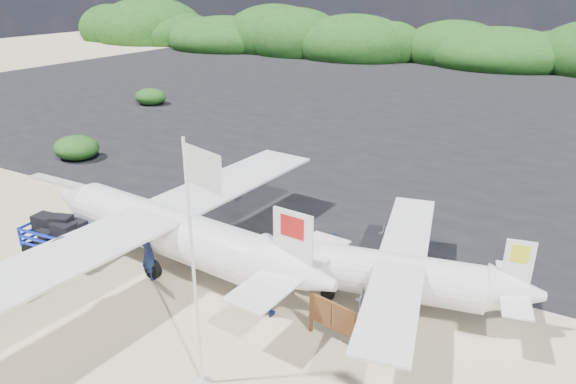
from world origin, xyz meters
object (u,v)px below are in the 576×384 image
crew_a (148,255)px  aircraft_small (295,96)px  baggage_cart (65,257)px  crew_c (268,292)px  flagpole (203,383)px  crew_b (332,258)px  signboard (331,341)px

crew_a → aircraft_small: 29.02m
baggage_cart → crew_c: size_ratio=1.75×
crew_a → baggage_cart: bearing=24.1°
flagpole → crew_b: size_ratio=3.65×
crew_b → crew_a: bearing=44.6°
baggage_cart → crew_b: size_ratio=1.65×
baggage_cart → signboard: 9.90m
signboard → crew_c: bearing=-173.5°
crew_b → flagpole: bearing=99.4°
crew_a → crew_c: crew_a is taller
flagpole → signboard: 3.48m
flagpole → crew_a: flagpole is taller
baggage_cart → crew_a: (3.54, 0.42, 0.83)m
flagpole → crew_b: 5.69m
crew_c → aircraft_small: (-13.91, 27.25, -0.77)m
signboard → crew_c: 2.19m
signboard → crew_b: 3.10m
flagpole → crew_a: (-4.35, 2.91, 0.83)m
signboard → baggage_cart: bearing=-166.4°
flagpole → crew_a: size_ratio=3.61×
crew_c → aircraft_small: 30.61m
crew_c → baggage_cart: bearing=3.6°
baggage_cart → crew_a: crew_a is taller
crew_b → crew_c: crew_b is taller
aircraft_small → crew_b: bearing=109.3°
baggage_cart → crew_a: 3.66m
crew_a → aircraft_small: (-9.60, 27.38, -0.83)m
baggage_cart → crew_a: bearing=2.0°
baggage_cart → signboard: size_ratio=1.79×
signboard → crew_b: crew_b is taller
flagpole → crew_b: bearing=82.3°
signboard → crew_c: crew_c is taller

